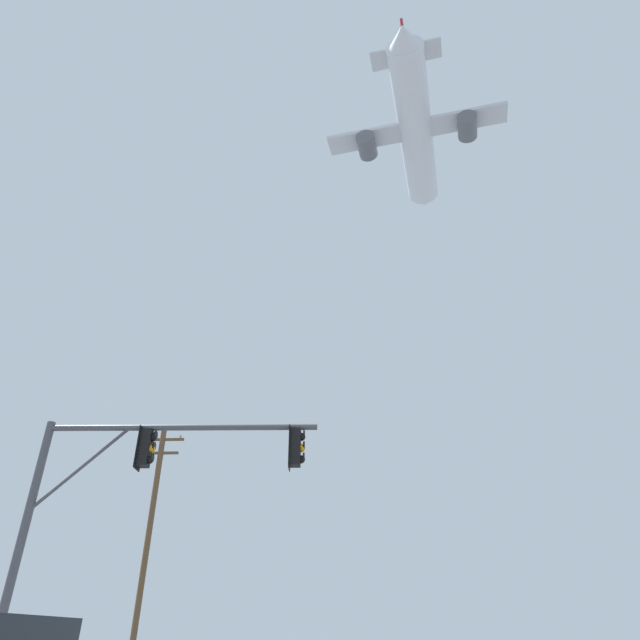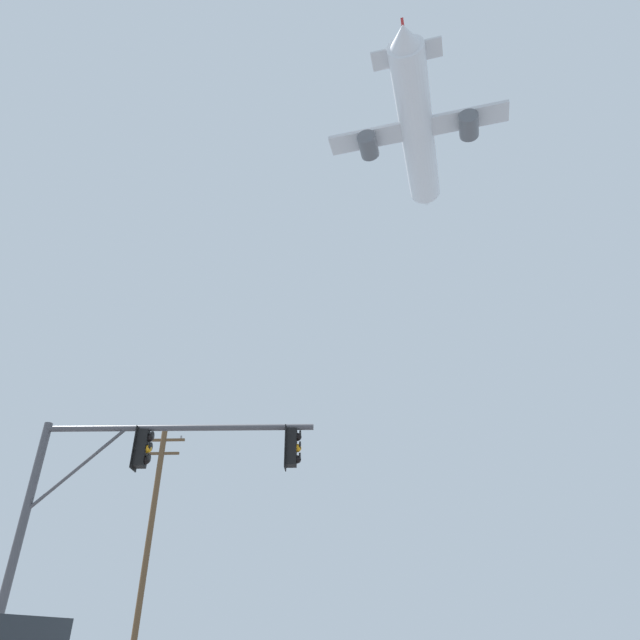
% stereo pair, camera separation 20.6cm
% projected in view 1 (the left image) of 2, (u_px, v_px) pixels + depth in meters
% --- Properties ---
extents(signal_pole_near, '(6.79, 0.53, 6.10)m').
position_uv_depth(signal_pole_near, '(136.00, 481.00, 13.11)').
color(signal_pole_near, '#4C4C51').
rests_on(signal_pole_near, ground).
extents(utility_pole, '(2.20, 0.28, 10.78)m').
position_uv_depth(utility_pole, '(149.00, 534.00, 25.94)').
color(utility_pole, brown).
rests_on(utility_pole, ground).
extents(airplane, '(19.15, 24.79, 6.77)m').
position_uv_depth(airplane, '(415.00, 131.00, 60.12)').
color(airplane, white).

